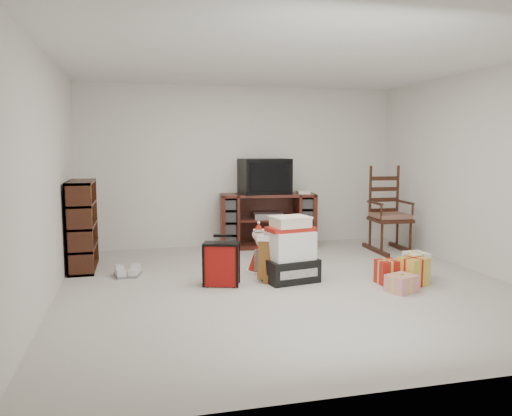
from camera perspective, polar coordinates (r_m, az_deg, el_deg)
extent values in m
cube|color=beige|center=(5.70, 3.72, -8.90)|extent=(5.00, 5.00, 0.01)
cube|color=silver|center=(5.57, 3.93, 16.75)|extent=(5.00, 5.00, 0.01)
cube|color=silver|center=(7.91, -1.67, 4.75)|extent=(5.00, 0.01, 2.50)
cube|color=silver|center=(3.21, 17.43, 1.29)|extent=(5.00, 0.01, 2.50)
cube|color=silver|center=(5.31, -22.91, 3.16)|extent=(0.01, 5.00, 2.50)
cube|color=silver|center=(6.69, 24.73, 3.73)|extent=(0.01, 5.00, 2.50)
cube|color=#451A13|center=(7.79, 1.34, -1.42)|extent=(1.52, 0.71, 0.84)
cube|color=#ADADAF|center=(7.75, 1.40, -0.88)|extent=(0.48, 0.37, 0.08)
cube|color=#391D0F|center=(6.75, -19.22, -1.84)|extent=(0.31, 0.93, 1.13)
cube|color=#391D0F|center=(7.70, 15.09, -1.30)|extent=(0.55, 0.53, 0.05)
cube|color=#875B49|center=(7.69, 15.11, -0.84)|extent=(0.51, 0.49, 0.06)
cube|color=#391D0F|center=(7.86, 14.37, 2.11)|extent=(0.45, 0.08, 0.82)
cube|color=#391D0F|center=(7.78, 14.99, -4.58)|extent=(0.57, 0.90, 0.06)
cube|color=black|center=(5.86, 3.91, -7.06)|extent=(0.66, 0.53, 0.27)
cube|color=white|center=(5.80, 3.93, -4.22)|extent=(0.56, 0.47, 0.32)
cube|color=#A21B12|center=(5.77, 3.95, -2.41)|extent=(0.58, 0.38, 0.05)
cube|color=#F1E8C5|center=(5.75, 3.96, -1.66)|extent=(0.45, 0.37, 0.10)
cube|color=maroon|center=(5.64, -3.98, -6.42)|extent=(0.42, 0.30, 0.50)
cube|color=black|center=(5.67, -4.16, -3.14)|extent=(0.20, 0.09, 0.03)
ellipsoid|color=brown|center=(6.00, 3.41, -6.74)|extent=(0.26, 0.22, 0.28)
sphere|color=brown|center=(5.94, 3.51, -5.27)|extent=(0.18, 0.18, 0.18)
cone|color=maroon|center=(6.62, 3.78, -4.73)|extent=(0.30, 0.30, 0.42)
sphere|color=beige|center=(6.58, 3.80, -2.47)|extent=(0.14, 0.14, 0.14)
cone|color=maroon|center=(6.56, 3.80, -1.51)|extent=(0.13, 0.13, 0.11)
cylinder|color=silver|center=(6.52, 5.39, -2.94)|extent=(0.02, 0.02, 0.13)
cone|color=maroon|center=(6.21, 0.31, -5.54)|extent=(0.29, 0.29, 0.42)
sphere|color=beige|center=(6.16, 0.31, -3.17)|extent=(0.14, 0.14, 0.14)
cone|color=maroon|center=(6.14, 0.31, -2.16)|extent=(0.13, 0.13, 0.10)
cylinder|color=silver|center=(6.09, 1.96, -3.68)|extent=(0.02, 0.02, 0.13)
cube|color=silver|center=(6.27, -15.27, -7.17)|extent=(0.16, 0.28, 0.09)
cube|color=silver|center=(6.27, -13.70, -7.13)|extent=(0.17, 0.28, 0.09)
cube|color=#A21B12|center=(5.95, 14.59, -7.12)|extent=(0.25, 0.25, 0.25)
cube|color=#165B24|center=(6.25, 15.11, -6.47)|extent=(0.25, 0.25, 0.25)
cube|color=gold|center=(5.95, 17.33, -7.23)|extent=(0.25, 0.25, 0.25)
cube|color=silver|center=(5.64, 15.80, -7.94)|extent=(0.25, 0.25, 0.25)
cube|color=white|center=(6.21, 17.95, -6.66)|extent=(0.25, 0.25, 0.25)
cube|color=black|center=(7.74, 0.98, 3.66)|extent=(0.77, 0.56, 0.54)
cube|color=black|center=(7.48, 1.50, 3.55)|extent=(0.63, 0.06, 0.43)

